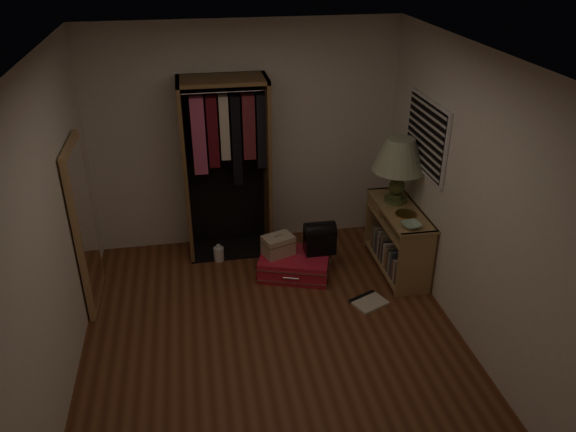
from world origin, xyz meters
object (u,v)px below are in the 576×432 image
object	(u,v)px
open_wardrobe	(227,153)
black_bag	(320,237)
train_case	(278,245)
table_lamp	(400,156)
pink_suitcase	(295,264)
floor_mirror	(84,226)
white_jug	(219,254)
console_bookshelf	(397,236)

from	to	relation	value
open_wardrobe	black_bag	size ratio (longest dim) A/B	5.65
train_case	table_lamp	size ratio (longest dim) A/B	0.53
open_wardrobe	black_bag	xyz separation A→B (m)	(0.92, -0.65, -0.79)
pink_suitcase	table_lamp	bearing A→B (deg)	23.18
train_case	table_lamp	world-z (taller)	table_lamp
floor_mirror	train_case	size ratio (longest dim) A/B	4.42
open_wardrobe	train_case	xyz separation A→B (m)	(0.46, -0.63, -0.86)
open_wardrobe	table_lamp	size ratio (longest dim) A/B	2.83
train_case	white_jug	xyz separation A→B (m)	(-0.64, 0.36, -0.26)
console_bookshelf	black_bag	bearing A→B (deg)	174.35
floor_mirror	pink_suitcase	xyz separation A→B (m)	(2.10, 0.09, -0.73)
train_case	black_bag	size ratio (longest dim) A/B	1.06
black_bag	white_jug	distance (m)	1.21
pink_suitcase	white_jug	size ratio (longest dim) A/B	4.42
open_wardrobe	console_bookshelf	bearing A→B (deg)	-22.59
floor_mirror	black_bag	distance (m)	2.43
floor_mirror	table_lamp	distance (m)	3.28
table_lamp	white_jug	xyz separation A→B (m)	(-1.95, 0.33, -1.19)
open_wardrobe	white_jug	bearing A→B (deg)	-123.43
console_bookshelf	open_wardrobe	distance (m)	2.09
open_wardrobe	pink_suitcase	world-z (taller)	open_wardrobe
pink_suitcase	black_bag	distance (m)	0.42
open_wardrobe	floor_mirror	world-z (taller)	open_wardrobe
floor_mirror	black_bag	size ratio (longest dim) A/B	4.69
train_case	table_lamp	distance (m)	1.61
console_bookshelf	train_case	world-z (taller)	console_bookshelf
pink_suitcase	train_case	bearing A→B (deg)	178.51
floor_mirror	black_bag	xyz separation A→B (m)	(2.39, 0.12, -0.43)
train_case	table_lamp	bearing A→B (deg)	-18.11
console_bookshelf	white_jug	distance (m)	2.03
open_wardrobe	train_case	world-z (taller)	open_wardrobe
console_bookshelf	black_bag	world-z (taller)	console_bookshelf
floor_mirror	table_lamp	world-z (taller)	floor_mirror
open_wardrobe	table_lamp	xyz separation A→B (m)	(1.78, -0.59, 0.07)
open_wardrobe	white_jug	xyz separation A→B (m)	(-0.17, -0.26, -1.12)
floor_mirror	white_jug	xyz separation A→B (m)	(1.29, 0.51, -0.76)
train_case	console_bookshelf	bearing A→B (deg)	-24.48
open_wardrobe	black_bag	distance (m)	1.38
pink_suitcase	table_lamp	distance (m)	1.63
pink_suitcase	train_case	distance (m)	0.29
console_bookshelf	pink_suitcase	xyz separation A→B (m)	(-1.14, 0.05, -0.28)
pink_suitcase	train_case	xyz separation A→B (m)	(-0.17, 0.06, 0.23)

